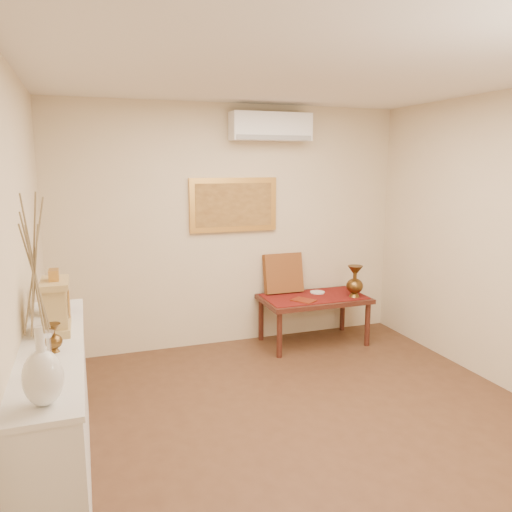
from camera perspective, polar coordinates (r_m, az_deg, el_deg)
name	(u,v)px	position (r m, az deg, el deg)	size (l,w,h in m)	color
floor	(319,438)	(4.07, 7.21, -19.89)	(4.50, 4.50, 0.00)	brown
ceiling	(328,64)	(3.57, 8.27, 20.86)	(4.50, 4.50, 0.00)	silver
wall_back	(233,227)	(5.65, -2.64, 3.36)	(4.00, 0.02, 2.70)	beige
wall_left	(14,286)	(3.23, -25.91, -3.12)	(0.02, 4.50, 2.70)	beige
white_vase	(37,305)	(2.37, -23.75, -5.12)	(0.18, 0.18, 0.94)	silver
candlestick	(49,353)	(2.82, -22.54, -10.20)	(0.11, 0.11, 0.23)	silver
brass_urn_small	(53,334)	(3.12, -22.17, -8.24)	(0.10, 0.10, 0.22)	brown
table_cloth	(314,296)	(5.77, 6.63, -4.61)	(1.14, 0.59, 0.01)	maroon
brass_urn_tall	(355,278)	(5.77, 11.24, -2.46)	(0.19, 0.19, 0.44)	brown
plate	(317,292)	(5.92, 7.03, -4.13)	(0.17, 0.17, 0.01)	silver
menu	(304,300)	(5.56, 5.48, -5.06)	(0.18, 0.25, 0.01)	maroon
cushion	(283,273)	(5.86, 3.12, -1.96)	(0.46, 0.10, 0.46)	#5D1B12
display_ledge	(57,417)	(3.50, -21.77, -16.76)	(0.37, 2.02, 0.98)	silver
mantel_clock	(57,305)	(3.47, -21.84, -5.24)	(0.17, 0.36, 0.41)	tan
wooden_chest	(57,296)	(3.91, -21.82, -4.32)	(0.16, 0.21, 0.24)	tan
low_table	(314,302)	(5.79, 6.62, -5.28)	(1.20, 0.70, 0.55)	#461E15
painting	(234,205)	(5.60, -2.58, 5.87)	(1.00, 0.06, 0.60)	#C38C3E
ac_unit	(271,127)	(5.63, 1.70, 14.54)	(0.90, 0.25, 0.30)	white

